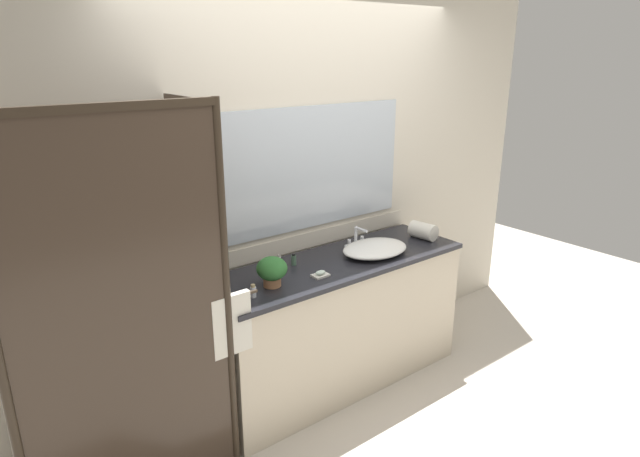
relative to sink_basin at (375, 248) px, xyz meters
name	(u,v)px	position (x,y,z in m)	size (l,w,h in m)	color
ground_plane	(337,380)	(-0.28, 0.05, -0.94)	(8.00, 8.00, 0.00)	beige
wall_back_with_mirror	(306,190)	(-0.28, 0.39, 0.37)	(4.40, 0.06, 2.60)	beige
vanity_cabinet	(337,322)	(-0.28, 0.06, -0.49)	(1.80, 0.58, 0.90)	beige
shower_enclosure	(158,310)	(-1.55, -0.14, 0.08)	(1.20, 0.59, 2.00)	#2D2319
sink_basin	(375,248)	(0.00, 0.00, 0.00)	(0.47, 0.35, 0.07)	white
faucet	(357,240)	(0.00, 0.18, 0.01)	(0.17, 0.13, 0.14)	silver
potted_plant	(272,270)	(-0.83, -0.02, 0.06)	(0.18, 0.18, 0.18)	#B77A51
soap_dish	(320,274)	(-0.52, -0.08, -0.02)	(0.10, 0.07, 0.04)	silver
amenity_bottle_shampoo	(253,291)	(-0.99, -0.08, 0.00)	(0.03, 0.03, 0.07)	silver
amenity_bottle_conditioner	(294,260)	(-0.54, 0.17, 0.00)	(0.03, 0.03, 0.07)	#4C7056
amenity_bottle_body_wash	(279,261)	(-0.62, 0.22, 0.00)	(0.02, 0.02, 0.07)	white
rolled_towel_near_edge	(423,231)	(0.48, 0.01, 0.02)	(0.12, 0.12, 0.19)	silver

